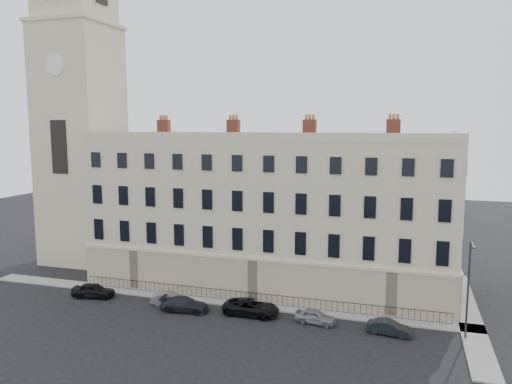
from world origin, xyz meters
TOP-DOWN VIEW (x-y plane):
  - ground at (0.00, 0.00)m, footprint 160.00×160.00m
  - terrace at (-5.97, 11.97)m, footprint 36.22×12.22m
  - church_tower at (-30.00, 14.00)m, footprint 8.00×8.13m
  - pavement_terrace at (-10.00, 5.00)m, footprint 48.00×2.00m
  - pavement_east_return at (13.00, 8.00)m, footprint 2.00×24.00m
  - railings at (-6.00, 5.40)m, footprint 35.00×0.04m
  - car_a at (-21.00, 2.50)m, footprint 4.26×2.30m
  - car_b at (-12.99, 2.83)m, footprint 3.65×1.74m
  - car_c at (-11.06, 1.81)m, footprint 4.49×2.19m
  - car_d at (-5.13, 2.72)m, footprint 4.96×2.32m
  - car_e at (0.57, 2.51)m, footprint 3.61×1.82m
  - car_f at (6.56, 2.00)m, footprint 3.61×1.64m
  - streetlamp at (12.24, 2.76)m, footprint 0.21×1.69m

SIDE VIEW (x-z plane):
  - ground at x=0.00m, z-range 0.00..0.00m
  - pavement_terrace at x=-10.00m, z-range 0.00..0.12m
  - pavement_east_return at x=13.00m, z-range 0.00..0.12m
  - railings at x=-6.00m, z-range 0.07..1.03m
  - car_f at x=6.56m, z-range 0.00..1.15m
  - car_b at x=-12.99m, z-range 0.00..1.15m
  - car_e at x=0.57m, z-range 0.00..1.18m
  - car_c at x=-11.06m, z-range 0.00..1.26m
  - car_d at x=-5.13m, z-range 0.00..1.37m
  - car_a at x=-21.00m, z-range 0.00..1.38m
  - streetlamp at x=12.24m, z-range 0.42..8.21m
  - terrace at x=-5.97m, z-range -1.00..16.00m
  - church_tower at x=-30.00m, z-range -3.34..40.66m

